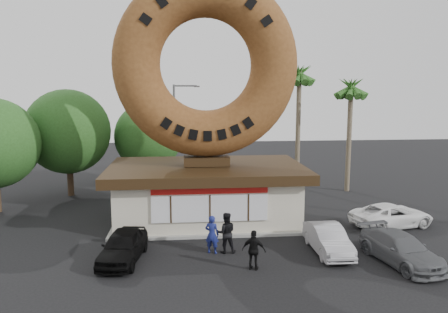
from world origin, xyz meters
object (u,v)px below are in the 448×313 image
object	(u,v)px
donut_shop	(207,191)
car_grey	(401,249)
street_lamp	(176,129)
giant_donut	(206,65)
person_center	(226,233)
person_right	(254,250)
person_left	(212,234)
car_black	(123,246)
car_silver	(328,239)
car_white	(392,215)

from	to	relation	value
donut_shop	car_grey	size ratio (longest dim) A/B	2.49
street_lamp	giant_donut	bearing A→B (deg)	-79.49
person_center	person_right	bearing A→B (deg)	116.39
donut_shop	car_grey	distance (m)	10.97
giant_donut	person_center	bearing A→B (deg)	-83.34
person_left	giant_donut	bearing A→B (deg)	-69.37
street_lamp	person_right	size ratio (longest dim) A/B	4.61
person_left	person_center	distance (m)	0.66
person_left	car_black	world-z (taller)	person_left
car_silver	car_black	bearing A→B (deg)	-179.58
street_lamp	car_silver	bearing A→B (deg)	-65.21
street_lamp	car_white	world-z (taller)	street_lamp
person_left	car_grey	xyz separation A→B (m)	(8.22, -1.97, -0.26)
street_lamp	car_white	size ratio (longest dim) A/B	1.71
giant_donut	car_white	size ratio (longest dim) A/B	2.21
person_center	car_white	bearing A→B (deg)	-161.47
car_black	car_grey	bearing A→B (deg)	1.40
person_left	car_white	xyz separation A→B (m)	(10.28, 3.05, -0.26)
person_right	person_left	bearing A→B (deg)	-29.52
person_center	car_black	world-z (taller)	person_center
donut_shop	car_grey	bearing A→B (deg)	-41.48
street_lamp	car_grey	distance (m)	20.31
giant_donut	street_lamp	bearing A→B (deg)	100.51
street_lamp	person_center	xyz separation A→B (m)	(2.47, -15.26, -3.52)
donut_shop	person_right	xyz separation A→B (m)	(1.61, -7.33, -0.90)
donut_shop	car_black	world-z (taller)	donut_shop
giant_donut	car_black	size ratio (longest dim) A/B	2.57
street_lamp	car_silver	xyz separation A→B (m)	(7.25, -15.70, -3.83)
donut_shop	car_grey	xyz separation A→B (m)	(8.18, -7.23, -1.11)
giant_donut	car_black	bearing A→B (deg)	-124.98
donut_shop	car_white	size ratio (longest dim) A/B	2.39
person_center	car_black	size ratio (longest dim) A/B	0.48
person_right	car_silver	distance (m)	4.14
person_center	car_silver	distance (m)	4.81
person_right	car_white	distance (m)	10.05
giant_donut	car_white	world-z (taller)	giant_donut
person_left	person_center	size ratio (longest dim) A/B	0.94
giant_donut	person_right	size ratio (longest dim) A/B	5.97
street_lamp	person_left	xyz separation A→B (m)	(1.81, -15.27, -3.57)
donut_shop	car_black	distance (m)	7.17
person_left	person_right	bearing A→B (deg)	149.48
street_lamp	person_right	distance (m)	18.05
person_left	car_grey	size ratio (longest dim) A/B	0.40
person_right	car_grey	world-z (taller)	person_right
car_grey	street_lamp	bearing A→B (deg)	108.73
giant_donut	car_grey	distance (m)	13.73
car_black	street_lamp	bearing A→B (deg)	90.06
donut_shop	car_black	size ratio (longest dim) A/B	2.78
person_right	car_white	size ratio (longest dim) A/B	0.37
person_right	giant_donut	bearing A→B (deg)	-55.60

